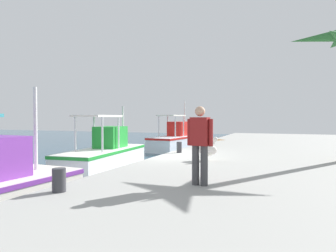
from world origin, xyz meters
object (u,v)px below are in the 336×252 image
object	(u,v)px
fishing_boat_second	(104,154)
fisherman_standing	(200,142)
fishing_boat_third	(174,140)
mooring_bollard_fourth	(179,147)
pelican	(207,149)
mooring_bollard_third	(59,180)

from	to	relation	value
fishing_boat_second	fisherman_standing	world-z (taller)	fishing_boat_second
fishing_boat_second	fishing_boat_third	xyz separation A→B (m)	(8.24, -0.28, 0.05)
mooring_bollard_fourth	fisherman_standing	bearing A→B (deg)	-156.27
mooring_bollard_fourth	pelican	bearing A→B (deg)	-136.86
fishing_boat_third	mooring_bollard_third	size ratio (longest dim) A/B	10.43
pelican	fisherman_standing	bearing A→B (deg)	-168.29
fisherman_standing	mooring_bollard_third	distance (m)	3.02
fisherman_standing	pelican	bearing A→B (deg)	11.71
mooring_bollard_third	fishing_boat_second	bearing A→B (deg)	26.75
mooring_bollard_third	fisherman_standing	bearing A→B (deg)	-56.89
fisherman_standing	mooring_bollard_third	xyz separation A→B (m)	(-1.60, 2.46, -0.71)
fishing_boat_second	pelican	bearing A→B (deg)	-104.25
fishing_boat_second	mooring_bollard_fourth	distance (m)	3.43
fishing_boat_second	mooring_bollard_third	xyz separation A→B (m)	(-6.69, -3.37, 0.38)
fishing_boat_third	mooring_bollard_fourth	xyz separation A→B (m)	(-7.74, -3.09, 0.33)
mooring_bollard_fourth	fishing_boat_second	bearing A→B (deg)	98.41
mooring_bollard_fourth	mooring_bollard_third	bearing A→B (deg)	180.00
fishing_boat_second	fishing_boat_third	size ratio (longest dim) A/B	1.14
fisherman_standing	mooring_bollard_fourth	bearing A→B (deg)	23.73
pelican	mooring_bollard_third	bearing A→B (deg)	162.88
mooring_bollard_third	mooring_bollard_fourth	distance (m)	7.19
pelican	mooring_bollard_third	world-z (taller)	pelican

